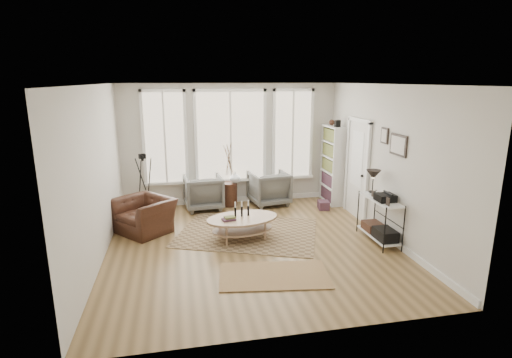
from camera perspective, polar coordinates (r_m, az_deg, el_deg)
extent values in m
plane|color=olive|center=(7.51, -0.61, -9.34)|extent=(5.50, 5.50, 0.00)
plane|color=white|center=(6.89, -0.67, 13.37)|extent=(5.50, 5.50, 0.00)
cube|color=beige|center=(9.73, -3.65, 4.96)|extent=(5.20, 0.04, 2.90)
cube|color=beige|center=(4.49, 5.91, -5.97)|extent=(5.20, 0.04, 2.90)
cube|color=beige|center=(7.07, -21.82, 0.52)|extent=(0.04, 5.50, 2.90)
cube|color=beige|center=(7.95, 18.12, 2.24)|extent=(0.04, 5.50, 2.90)
cube|color=white|center=(10.03, -3.52, -2.91)|extent=(5.10, 0.04, 0.12)
cube|color=white|center=(8.33, 17.30, -7.17)|extent=(0.03, 5.40, 0.12)
cube|color=tan|center=(9.68, -3.65, 6.11)|extent=(1.60, 0.03, 2.10)
cube|color=tan|center=(9.60, -12.90, 5.72)|extent=(0.90, 0.03, 2.10)
cube|color=tan|center=(10.00, 5.23, 6.34)|extent=(0.90, 0.03, 2.10)
cube|color=white|center=(9.66, -3.64, 6.10)|extent=(1.74, 0.06, 2.24)
cube|color=white|center=(9.58, -12.90, 5.70)|extent=(1.04, 0.06, 2.24)
cube|color=white|center=(9.98, 5.27, 6.32)|extent=(1.04, 0.06, 2.24)
cube|color=white|center=(9.85, -3.52, -0.15)|extent=(4.10, 0.12, 0.06)
cube|color=silver|center=(9.02, 14.26, 1.24)|extent=(0.04, 0.88, 2.10)
cube|color=white|center=(8.96, 14.24, 2.79)|extent=(0.01, 0.55, 1.20)
cube|color=white|center=(8.58, 15.56, 0.52)|extent=(0.06, 0.08, 2.18)
cube|color=white|center=(9.45, 12.92, 1.89)|extent=(0.06, 0.08, 2.18)
cube|color=white|center=(8.84, 14.60, 8.14)|extent=(0.06, 1.06, 0.08)
sphere|color=black|center=(8.72, 14.90, 0.43)|extent=(0.06, 0.06, 0.06)
cube|color=white|center=(9.57, 11.75, 1.49)|extent=(0.30, 0.03, 1.90)
cube|color=white|center=(10.31, 9.99, 2.47)|extent=(0.30, 0.03, 1.90)
cube|color=white|center=(10.00, 11.64, 2.03)|extent=(0.02, 0.85, 1.90)
cube|color=white|center=(9.94, 10.84, 2.00)|extent=(0.30, 0.81, 1.90)
cube|color=maroon|center=(9.94, 10.84, 2.00)|extent=(0.24, 0.75, 1.76)
cube|color=black|center=(9.60, 11.57, 7.77)|extent=(0.12, 0.10, 0.16)
sphere|color=#3C2016|center=(9.92, 10.79, 7.95)|extent=(0.14, 0.14, 0.14)
cube|color=white|center=(7.97, 17.05, -7.66)|extent=(0.37, 1.07, 0.03)
cube|color=white|center=(7.74, 17.41, -2.83)|extent=(0.37, 1.07, 0.02)
cylinder|color=black|center=(7.34, 17.91, -7.04)|extent=(0.02, 0.02, 0.85)
cylinder|color=black|center=(7.52, 20.33, -6.74)|extent=(0.02, 0.02, 0.85)
cylinder|color=black|center=(8.23, 14.36, -4.52)|extent=(0.02, 0.02, 0.85)
cylinder|color=black|center=(8.38, 16.59, -4.31)|extent=(0.02, 0.02, 0.85)
cylinder|color=black|center=(8.02, 16.26, -1.75)|extent=(0.14, 0.14, 0.02)
cylinder|color=black|center=(7.99, 16.33, -0.79)|extent=(0.02, 0.02, 0.30)
cone|color=black|center=(7.94, 16.43, 0.61)|extent=(0.28, 0.28, 0.18)
cube|color=black|center=(7.59, 17.99, -2.53)|extent=(0.32, 0.30, 0.13)
cube|color=black|center=(7.72, 17.98, -7.54)|extent=(0.32, 0.45, 0.20)
cube|color=#3C2016|center=(8.11, 16.36, -6.52)|extent=(0.32, 0.40, 0.16)
cube|color=black|center=(7.32, 18.33, -3.09)|extent=(0.02, 0.10, 0.14)
cube|color=black|center=(7.77, 16.39, -2.03)|extent=(0.02, 0.10, 0.12)
cube|color=black|center=(7.53, 19.69, 4.59)|extent=(0.03, 0.52, 0.38)
cube|color=silver|center=(7.53, 19.59, 4.59)|extent=(0.01, 0.44, 0.30)
cube|color=black|center=(7.95, 17.92, 5.91)|extent=(0.03, 0.24, 0.30)
cube|color=silver|center=(7.94, 17.82, 5.91)|extent=(0.01, 0.18, 0.24)
cube|color=brown|center=(8.06, -1.17, -7.63)|extent=(3.21, 2.83, 0.01)
cube|color=brown|center=(6.41, 2.61, -13.56)|extent=(1.81, 1.17, 0.01)
ellipsoid|color=#A38160|center=(7.69, -1.95, -7.18)|extent=(1.29, 0.93, 0.03)
ellipsoid|color=#A38160|center=(7.62, -1.96, -5.65)|extent=(1.51, 1.10, 0.04)
cylinder|color=#A38160|center=(7.44, -4.60, -7.97)|extent=(0.04, 0.04, 0.39)
cylinder|color=#A38160|center=(7.56, 1.21, -7.57)|extent=(0.04, 0.04, 0.39)
cylinder|color=#A38160|center=(7.85, -4.98, -6.79)|extent=(0.04, 0.04, 0.39)
cylinder|color=#A38160|center=(7.96, 0.53, -6.43)|extent=(0.04, 0.04, 0.39)
cylinder|color=black|center=(7.61, -3.01, -4.72)|extent=(0.04, 0.04, 0.20)
cylinder|color=black|center=(7.63, -2.04, -4.67)|extent=(0.04, 0.04, 0.20)
cylinder|color=black|center=(7.65, -1.06, -4.61)|extent=(0.04, 0.04, 0.20)
cube|color=#2C4E27|center=(7.47, -3.83, -5.63)|extent=(0.24, 0.17, 0.07)
imported|color=#63635E|center=(9.48, -7.52, -1.89)|extent=(0.92, 0.95, 0.80)
imported|color=#63635E|center=(9.73, 1.85, -1.29)|extent=(0.99, 1.01, 0.82)
cylinder|color=#3C2016|center=(9.68, -3.83, -2.17)|extent=(0.38, 0.38, 0.57)
imported|color=silver|center=(9.59, -2.98, 0.29)|extent=(0.29, 0.29, 0.28)
imported|color=#3C2016|center=(8.32, -15.67, -5.00)|extent=(1.40, 1.39, 0.69)
cylinder|color=black|center=(9.01, -15.92, 2.72)|extent=(0.06, 0.06, 0.06)
cube|color=black|center=(8.99, -15.95, 3.15)|extent=(0.17, 0.14, 0.10)
cylinder|color=black|center=(8.91, -15.98, 3.06)|extent=(0.06, 0.08, 0.06)
cube|color=maroon|center=(9.57, 9.61, -3.69)|extent=(0.28, 0.34, 0.20)
cube|color=maroon|center=(9.55, 9.66, -3.88)|extent=(0.19, 0.24, 0.15)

